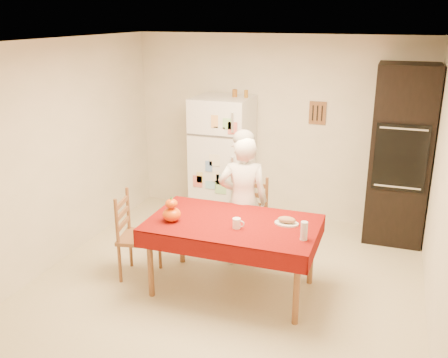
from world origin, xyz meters
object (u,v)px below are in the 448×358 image
at_px(oven_cabinet, 400,155).
at_px(chair_far, 249,215).
at_px(refrigerator, 223,159).
at_px(chair_left, 133,232).
at_px(bread_plate, 287,223).
at_px(dining_table, 233,228).
at_px(wine_glass, 304,231).
at_px(pumpkin_lower, 172,214).
at_px(coffee_mug, 237,223).
at_px(seated_woman, 243,202).

relative_size(oven_cabinet, chair_far, 2.32).
relative_size(refrigerator, chair_far, 1.79).
relative_size(chair_left, bread_plate, 3.96).
xyz_separation_m(dining_table, chair_left, (-1.11, -0.06, -0.18)).
relative_size(oven_cabinet, wine_glass, 12.50).
bearing_deg(oven_cabinet, pumpkin_lower, -136.09).
bearing_deg(wine_glass, refrigerator, 126.80).
bearing_deg(refrigerator, bread_plate, -53.33).
xyz_separation_m(chair_far, wine_glass, (0.81, -1.00, 0.34)).
height_order(coffee_mug, bread_plate, coffee_mug).
xyz_separation_m(oven_cabinet, chair_far, (-1.60, -1.04, -0.59)).
bearing_deg(pumpkin_lower, dining_table, 16.51).
bearing_deg(wine_glass, oven_cabinet, 68.84).
bearing_deg(chair_far, oven_cabinet, 31.00).
relative_size(dining_table, coffee_mug, 17.00).
relative_size(seated_woman, coffee_mug, 15.16).
height_order(oven_cabinet, dining_table, oven_cabinet).
distance_m(pumpkin_lower, bread_plate, 1.15).
distance_m(refrigerator, chair_left, 1.94).
distance_m(oven_cabinet, seated_woman, 2.08).
bearing_deg(oven_cabinet, seated_woman, -141.43).
bearing_deg(bread_plate, chair_far, 129.92).
height_order(oven_cabinet, coffee_mug, oven_cabinet).
xyz_separation_m(refrigerator, chair_left, (-0.36, -1.88, -0.34)).
distance_m(refrigerator, coffee_mug, 2.12).
relative_size(oven_cabinet, bread_plate, 9.17).
relative_size(seated_woman, bread_plate, 6.32).
bearing_deg(coffee_mug, refrigerator, 112.99).
bearing_deg(refrigerator, coffee_mug, -67.01).
bearing_deg(seated_woman, coffee_mug, 86.62).
bearing_deg(oven_cabinet, refrigerator, -178.82).
bearing_deg(chair_left, dining_table, -97.84).
xyz_separation_m(coffee_mug, bread_plate, (0.44, 0.25, -0.04)).
xyz_separation_m(seated_woman, bread_plate, (0.59, -0.47, 0.01)).
bearing_deg(pumpkin_lower, wine_glass, 0.10).
height_order(dining_table, coffee_mug, coffee_mug).
bearing_deg(coffee_mug, chair_left, 176.58).
xyz_separation_m(seated_woman, coffee_mug, (0.15, -0.71, 0.05)).
bearing_deg(oven_cabinet, wine_glass, -111.16).
xyz_separation_m(chair_far, pumpkin_lower, (-0.52, -1.00, 0.32)).
distance_m(dining_table, wine_glass, 0.78).
bearing_deg(wine_glass, chair_left, 176.44).
distance_m(refrigerator, pumpkin_lower, 2.00).
bearing_deg(chair_far, wine_glass, -52.78).
height_order(refrigerator, chair_left, refrigerator).
bearing_deg(chair_far, bread_plate, -52.11).
distance_m(wine_glass, bread_plate, 0.38).
height_order(refrigerator, bread_plate, refrigerator).
bearing_deg(bread_plate, pumpkin_lower, -165.15).
xyz_separation_m(oven_cabinet, bread_plate, (-1.01, -1.75, -0.33)).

